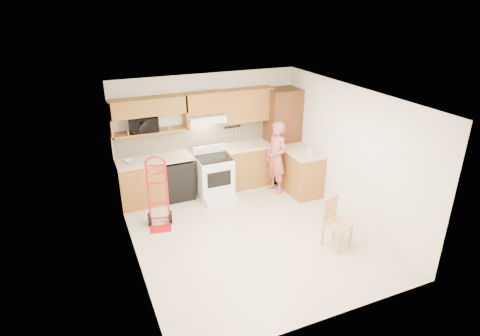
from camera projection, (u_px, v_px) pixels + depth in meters
floor at (251, 235)px, 7.17m from camera, size 4.00×4.50×0.02m
ceiling at (253, 96)px, 6.17m from camera, size 4.00×4.50×0.02m
wall_back at (208, 132)px, 8.57m from camera, size 4.00×0.02×2.50m
wall_front at (331, 241)px, 4.76m from camera, size 4.00×0.02×2.50m
wall_left at (130, 192)px, 5.94m from camera, size 0.02×4.50×2.50m
wall_right at (350, 153)px, 7.40m from camera, size 0.02×4.50×2.50m
backsplash at (208, 134)px, 8.57m from camera, size 3.92×0.03×0.55m
lower_cab_left at (142, 183)px, 8.07m from camera, size 0.90×0.60×0.90m
dishwasher at (178, 178)px, 8.35m from camera, size 0.60×0.60×0.85m
lower_cab_right at (248, 165)px, 8.93m from camera, size 1.14×0.60×0.90m
countertop_left at (154, 160)px, 7.99m from camera, size 1.50×0.63×0.04m
countertop_right at (249, 146)px, 8.75m from camera, size 1.14×0.63×0.04m
cab_return_right at (301, 172)px, 8.57m from camera, size 0.60×1.00×0.90m
countertop_return at (302, 152)px, 8.39m from camera, size 0.63×1.00×0.04m
pantry_tall at (282, 135)px, 8.99m from camera, size 0.70×0.60×2.10m
upper_cab_left at (148, 106)px, 7.68m from camera, size 1.50×0.33×0.34m
upper_shelf_mw at (150, 132)px, 7.89m from camera, size 1.50×0.33×0.04m
upper_cab_center at (204, 103)px, 8.11m from camera, size 0.76×0.33×0.44m
upper_cab_right at (246, 105)px, 8.51m from camera, size 1.14×0.33×0.70m
range_hood at (205, 118)px, 8.18m from camera, size 0.76×0.46×0.14m
knife_strip at (232, 130)px, 8.73m from camera, size 0.40×0.05×0.29m
microwave at (143, 124)px, 7.77m from camera, size 0.58×0.41×0.31m
range at (215, 174)px, 8.30m from camera, size 0.71×0.93×1.04m
person at (276, 158)px, 8.43m from camera, size 0.46×0.63×1.58m
hand_truck at (158, 196)px, 7.15m from camera, size 0.58×0.55×1.27m
dining_chair at (338, 223)px, 6.67m from camera, size 0.52×0.54×0.87m
soap_bottle at (309, 151)px, 8.10m from camera, size 0.11×0.11×0.20m
bowl at (130, 161)px, 7.80m from camera, size 0.29×0.29×0.06m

